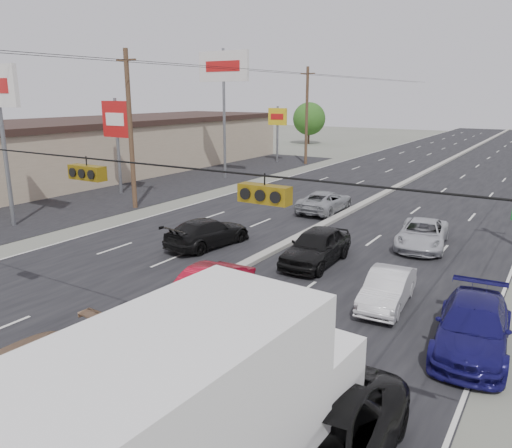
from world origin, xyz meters
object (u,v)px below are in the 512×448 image
object	(u,v)px
pole_sign_mid	(116,125)
pole_sign_far	(278,121)
pole_sign_billboard	(224,75)
box_truck	(201,422)
red_sedan	(205,292)
oncoming_near	(208,233)
queue_car_b	(387,289)
queue_car_a	(316,247)
tan_sedan	(13,391)
utility_pole_left_c	(307,115)
black_suv	(314,445)
oncoming_far	(325,202)
tree_left_far	(309,119)
queue_car_c	(422,234)
utility_pole_left_b	(130,129)
queue_car_d	(473,327)

from	to	relation	value
pole_sign_mid	pole_sign_far	xyz separation A→B (m)	(1.00, 22.00, -0.71)
pole_sign_billboard	box_truck	size ratio (longest dim) A/B	1.41
box_truck	red_sedan	xyz separation A→B (m)	(-5.29, 6.88, -1.25)
oncoming_near	queue_car_b	bearing A→B (deg)	174.41
pole_sign_far	queue_car_a	world-z (taller)	pole_sign_far
pole_sign_billboard	tan_sedan	size ratio (longest dim) A/B	1.96
utility_pole_left_c	oncoming_near	size ratio (longest dim) A/B	2.10
pole_sign_mid	black_suv	world-z (taller)	pole_sign_mid
black_suv	oncoming_far	size ratio (longest dim) A/B	1.17
pole_sign_billboard	tree_left_far	xyz separation A→B (m)	(-7.50, 32.00, -5.15)
tree_left_far	queue_car_c	bearing A→B (deg)	-57.68
tree_left_far	queue_car_a	size ratio (longest dim) A/B	1.32
utility_pole_left_c	tan_sedan	world-z (taller)	utility_pole_left_c
pole_sign_billboard	pole_sign_mid	bearing A→B (deg)	-104.04
utility_pole_left_b	pole_sign_far	distance (m)	25.25
queue_car_b	tan_sedan	bearing A→B (deg)	-119.90
pole_sign_mid	oncoming_near	xyz separation A→B (m)	(13.79, -7.27, -4.42)
queue_car_b	oncoming_near	size ratio (longest dim) A/B	0.80
black_suv	oncoming_near	xyz separation A→B (m)	(-11.12, 11.21, -0.10)
pole_sign_mid	oncoming_far	bearing A→B (deg)	9.15
tan_sedan	queue_car_d	world-z (taller)	tan_sedan
pole_sign_billboard	utility_pole_left_b	bearing A→B (deg)	-81.25
pole_sign_far	utility_pole_left_b	bearing A→B (deg)	-82.03
queue_car_a	queue_car_b	xyz separation A→B (m)	(4.08, -2.78, -0.16)
black_suv	queue_car_a	distance (m)	12.87
utility_pole_left_c	tan_sedan	size ratio (longest dim) A/B	1.78
box_truck	oncoming_near	xyz separation A→B (m)	(-9.90, 13.08, -1.30)
oncoming_far	pole_sign_far	bearing A→B (deg)	-54.46
utility_pole_left_c	black_suv	distance (m)	45.54
queue_car_a	utility_pole_left_b	bearing A→B (deg)	164.20
red_sedan	tree_left_far	bearing A→B (deg)	109.06
utility_pole_left_c	queue_car_a	world-z (taller)	utility_pole_left_c
queue_car_d	oncoming_near	xyz separation A→B (m)	(-12.81, 4.11, -0.02)
pole_sign_far	queue_car_c	distance (m)	32.52
queue_car_a	oncoming_near	world-z (taller)	queue_car_a
utility_pole_left_c	red_sedan	xyz separation A→B (m)	(13.90, -35.47, -4.37)
utility_pole_left_c	oncoming_near	world-z (taller)	utility_pole_left_c
queue_car_a	queue_car_c	xyz separation A→B (m)	(3.33, 4.96, -0.13)
box_truck	red_sedan	distance (m)	8.77
pole_sign_billboard	queue_car_c	distance (m)	24.88
queue_car_c	tree_left_far	bearing A→B (deg)	114.52
utility_pole_left_c	oncoming_near	bearing A→B (deg)	-72.39
oncoming_near	oncoming_far	world-z (taller)	oncoming_near
queue_car_b	tree_left_far	bearing A→B (deg)	114.24
pole_sign_mid	pole_sign_far	distance (m)	22.03
tree_left_far	oncoming_far	distance (m)	44.64
box_truck	queue_car_b	xyz separation A→B (m)	(-0.18, 10.74, -1.36)
pole_sign_mid	queue_car_c	world-z (taller)	pole_sign_mid
pole_sign_far	oncoming_near	world-z (taller)	pole_sign_far
black_suv	oncoming_near	bearing A→B (deg)	130.84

